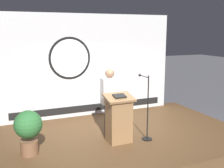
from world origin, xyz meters
TOP-DOWN VIEW (x-y plane):
  - ground_plane at (0.00, 0.00)m, footprint 40.00×40.00m
  - stage_platform at (0.00, 0.00)m, footprint 6.40×4.00m
  - banner_display at (-0.02, 1.85)m, footprint 5.25×0.12m
  - podium at (-0.09, -0.43)m, footprint 0.64×0.50m
  - speaker_person at (-0.12, 0.05)m, footprint 0.40×0.26m
  - microphone_stand at (0.57, -0.52)m, footprint 0.24×0.57m
  - potted_plant at (-2.07, -0.30)m, footprint 0.57×0.57m

SIDE VIEW (x-z plane):
  - ground_plane at x=0.00m, z-range 0.00..0.00m
  - stage_platform at x=0.00m, z-range 0.00..0.30m
  - microphone_stand at x=0.57m, z-range 0.08..1.61m
  - podium at x=-0.09m, z-range 0.29..1.41m
  - potted_plant at x=-2.07m, z-range 0.40..1.33m
  - speaker_person at x=-0.12m, z-range 0.32..1.95m
  - banner_display at x=-0.02m, z-range 0.29..3.29m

